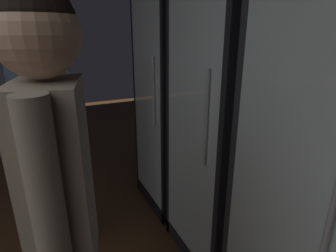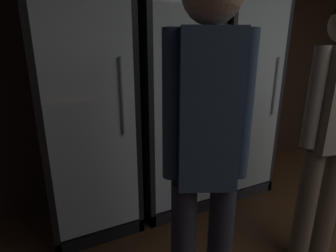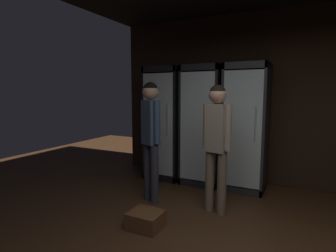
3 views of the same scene
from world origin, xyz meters
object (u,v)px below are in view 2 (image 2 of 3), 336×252
shopper_near (334,117)px  shopper_far (206,134)px  cooler_center (229,96)px  cooler_far_left (85,108)px  cooler_left (167,100)px

shopper_near → shopper_far: shopper_far is taller
cooler_center → cooler_far_left: bearing=-179.9°
cooler_far_left → cooler_center: same height
cooler_far_left → shopper_near: cooler_far_left is taller
shopper_near → shopper_far: bearing=-177.3°
cooler_left → shopper_far: size_ratio=1.18×
cooler_left → cooler_center: bearing=0.2°
cooler_center → shopper_far: (-1.07, -1.14, 0.07)m
cooler_center → shopper_far: 1.57m
cooler_far_left → shopper_near: 1.65m
cooler_center → shopper_near: bearing=-98.1°
shopper_near → cooler_left: bearing=115.9°
cooler_center → shopper_far: cooler_center is taller
shopper_near → shopper_far: (-0.91, -0.04, 0.04)m
cooler_far_left → shopper_near: bearing=-41.8°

